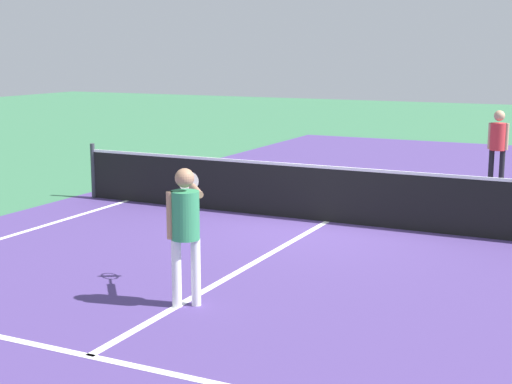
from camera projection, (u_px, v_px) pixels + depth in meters
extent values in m
plane|color=#38724C|center=(327.00, 222.00, 12.91)|extent=(60.00, 60.00, 0.00)
cube|color=#4C387A|center=(327.00, 222.00, 12.91)|extent=(10.62, 24.40, 0.00)
cube|color=white|center=(89.00, 356.00, 7.26)|extent=(8.22, 0.10, 0.01)
cube|color=white|center=(241.00, 270.00, 10.09)|extent=(0.10, 6.40, 0.01)
cylinder|color=#33383D|center=(93.00, 171.00, 14.93)|extent=(0.09, 0.09, 1.07)
cube|color=black|center=(327.00, 195.00, 12.83)|extent=(9.80, 0.02, 0.91)
cube|color=white|center=(328.00, 167.00, 12.74)|extent=(9.80, 0.03, 0.05)
cylinder|color=white|center=(177.00, 274.00, 8.59)|extent=(0.11, 0.11, 0.78)
cylinder|color=white|center=(196.00, 272.00, 8.64)|extent=(0.11, 0.11, 0.78)
cylinder|color=#338C59|center=(185.00, 215.00, 8.49)|extent=(0.32, 0.32, 0.55)
sphere|color=#A87A5B|center=(185.00, 178.00, 8.41)|extent=(0.22, 0.22, 0.22)
cylinder|color=#A87A5B|center=(170.00, 215.00, 8.45)|extent=(0.08, 0.08, 0.53)
cylinder|color=#A87A5B|center=(196.00, 191.00, 8.74)|extent=(0.40, 0.46, 0.08)
cylinder|color=black|center=(191.00, 185.00, 9.10)|extent=(0.16, 0.19, 0.03)
torus|color=red|center=(189.00, 182.00, 9.33)|extent=(0.20, 0.23, 0.28)
cylinder|color=silver|center=(189.00, 182.00, 9.33)|extent=(0.20, 0.16, 0.25)
cylinder|color=black|center=(491.00, 169.00, 15.97)|extent=(0.11, 0.11, 0.81)
cylinder|color=black|center=(502.00, 170.00, 15.87)|extent=(0.11, 0.11, 0.81)
cylinder|color=red|center=(498.00, 137.00, 15.79)|extent=(0.32, 0.32, 0.57)
sphere|color=tan|center=(499.00, 116.00, 15.71)|extent=(0.22, 0.22, 0.22)
cylinder|color=tan|center=(490.00, 136.00, 15.87)|extent=(0.08, 0.08, 0.55)
cylinder|color=tan|center=(507.00, 137.00, 15.71)|extent=(0.08, 0.08, 0.55)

